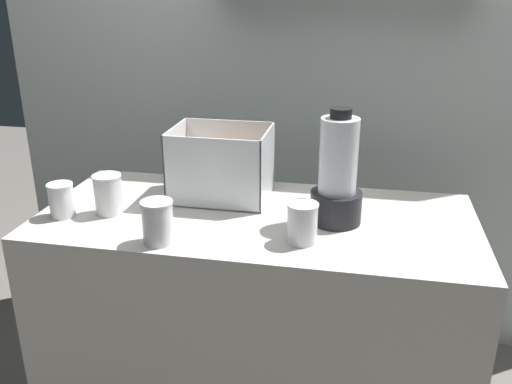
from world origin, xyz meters
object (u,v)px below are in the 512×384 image
at_px(carrot_display_bin, 220,175).
at_px(juice_cup_beet_far_left, 62,202).
at_px(juice_cup_pomegranate_middle, 158,224).
at_px(juice_cup_mango_left, 108,196).
at_px(juice_cup_mango_right, 302,224).
at_px(blender_pitcher, 337,178).

distance_m(carrot_display_bin, juice_cup_beet_far_left, 0.52).
bearing_deg(juice_cup_pomegranate_middle, juice_cup_mango_left, 143.72).
xyz_separation_m(juice_cup_pomegranate_middle, juice_cup_mango_right, (0.40, 0.08, -0.00)).
height_order(juice_cup_beet_far_left, juice_cup_mango_right, juice_cup_mango_right).
distance_m(carrot_display_bin, juice_cup_mango_right, 0.44).
bearing_deg(carrot_display_bin, juice_cup_beet_far_left, -149.41).
xyz_separation_m(blender_pitcher, juice_cup_beet_far_left, (-0.86, -0.13, -0.10)).
bearing_deg(carrot_display_bin, juice_cup_mango_right, -42.91).
distance_m(juice_cup_mango_left, juice_cup_mango_right, 0.64).
distance_m(blender_pitcher, juice_cup_mango_left, 0.73).
bearing_deg(juice_cup_beet_far_left, juice_cup_pomegranate_middle, -17.90).
xyz_separation_m(blender_pitcher, juice_cup_pomegranate_middle, (-0.49, -0.25, -0.09)).
bearing_deg(juice_cup_mango_left, blender_pitcher, 6.36).
relative_size(carrot_display_bin, juice_cup_pomegranate_middle, 2.56).
bearing_deg(juice_cup_mango_left, juice_cup_mango_right, -7.69).
height_order(carrot_display_bin, juice_cup_pomegranate_middle, carrot_display_bin).
bearing_deg(blender_pitcher, juice_cup_pomegranate_middle, -152.81).
relative_size(carrot_display_bin, blender_pitcher, 0.91).
height_order(carrot_display_bin, juice_cup_beet_far_left, carrot_display_bin).
distance_m(carrot_display_bin, blender_pitcher, 0.43).
bearing_deg(juice_cup_mango_right, juice_cup_beet_far_left, 177.46).
height_order(carrot_display_bin, juice_cup_mango_right, carrot_display_bin).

